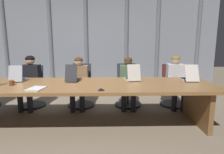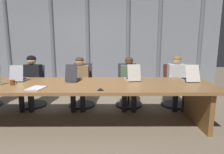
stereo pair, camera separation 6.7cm
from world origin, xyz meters
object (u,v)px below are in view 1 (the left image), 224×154
(laptop_right_end, at_px, (188,77))
(person_right_end, at_px, (176,79))
(laptop_center, at_px, (73,78))
(person_center, at_px, (79,80))
(conference_mic_left_side, at_px, (101,89))
(laptop_left_mid, at_px, (18,78))
(office_chair_center, at_px, (81,90))
(office_chair_right_end, at_px, (173,90))
(office_chair_left_mid, at_px, (32,91))
(person_left_mid, at_px, (30,79))
(person_right_mid, at_px, (128,80))
(laptop_right_mid, at_px, (132,77))
(office_chair_right_mid, at_px, (127,90))
(spiral_notepad, at_px, (36,89))
(coffee_mug_near, at_px, (12,83))

(laptop_right_end, relative_size, person_right_end, 0.42)
(laptop_center, bearing_deg, person_right_end, -69.44)
(person_center, relative_size, conference_mic_left_side, 10.30)
(conference_mic_left_side, bearing_deg, laptop_left_mid, 154.39)
(office_chair_center, bearing_deg, office_chair_right_end, 91.98)
(office_chair_left_mid, xyz_separation_m, office_chair_center, (1.13, 0.00, 0.01))
(person_left_mid, bearing_deg, conference_mic_left_side, 52.53)
(person_right_mid, bearing_deg, laptop_center, -57.62)
(office_chair_center, relative_size, person_right_mid, 0.85)
(laptop_right_mid, relative_size, office_chair_right_mid, 0.46)
(laptop_left_mid, xyz_separation_m, conference_mic_left_side, (1.58, -0.76, -0.04))
(person_center, distance_m, conference_mic_left_side, 1.46)
(person_center, height_order, person_right_mid, person_center)
(conference_mic_left_side, bearing_deg, laptop_right_mid, 53.73)
(office_chair_left_mid, height_order, spiral_notepad, office_chair_left_mid)
(laptop_right_mid, height_order, coffee_mug_near, laptop_right_mid)
(person_right_end, height_order, coffee_mug_near, person_right_end)
(office_chair_right_mid, height_order, spiral_notepad, office_chair_right_mid)
(office_chair_left_mid, bearing_deg, office_chair_right_mid, 90.57)
(laptop_right_mid, height_order, person_right_end, person_right_end)
(laptop_left_mid, bearing_deg, person_right_mid, -82.27)
(office_chair_right_mid, relative_size, person_left_mid, 0.82)
(office_chair_right_mid, bearing_deg, spiral_notepad, -53.13)
(person_left_mid, xyz_separation_m, person_right_mid, (2.17, -0.01, -0.03))
(laptop_center, distance_m, person_center, 0.64)
(office_chair_left_mid, bearing_deg, laptop_right_end, 77.28)
(office_chair_right_end, xyz_separation_m, conference_mic_left_side, (-1.63, -1.52, 0.41))
(laptop_center, relative_size, laptop_right_mid, 1.02)
(laptop_right_mid, xyz_separation_m, spiral_notepad, (-1.58, -0.67, -0.05))
(laptop_center, height_order, laptop_right_end, laptop_center)
(laptop_center, xyz_separation_m, conference_mic_left_side, (0.54, -0.74, -0.04))
(laptop_right_mid, bearing_deg, conference_mic_left_side, 136.53)
(laptop_right_mid, distance_m, office_chair_right_end, 1.38)
(spiral_notepad, bearing_deg, office_chair_right_mid, 53.43)
(person_center, bearing_deg, office_chair_right_mid, 98.28)
(person_right_end, distance_m, coffee_mug_near, 3.30)
(office_chair_right_end, relative_size, coffee_mug_near, 7.64)
(laptop_left_mid, height_order, person_right_end, person_right_end)
(laptop_right_mid, relative_size, laptop_right_end, 0.91)
(laptop_left_mid, bearing_deg, laptop_right_end, -98.07)
(laptop_center, relative_size, spiral_notepad, 1.31)
(office_chair_left_mid, distance_m, office_chair_center, 1.13)
(laptop_right_end, bearing_deg, laptop_right_mid, 90.71)
(office_chair_left_mid, bearing_deg, conference_mic_left_side, 47.79)
(laptop_right_end, xyz_separation_m, office_chair_left_mid, (-3.28, 0.77, -0.46))
(laptop_right_mid, relative_size, person_right_mid, 0.39)
(laptop_right_end, height_order, person_right_end, person_right_end)
(laptop_right_mid, height_order, laptop_right_end, laptop_right_mid)
(laptop_right_end, relative_size, person_right_mid, 0.43)
(person_right_end, bearing_deg, person_left_mid, -87.41)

